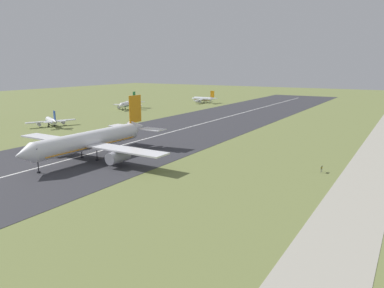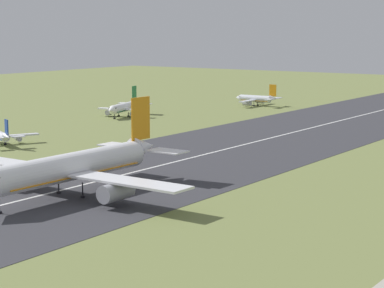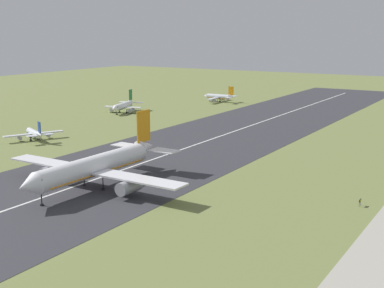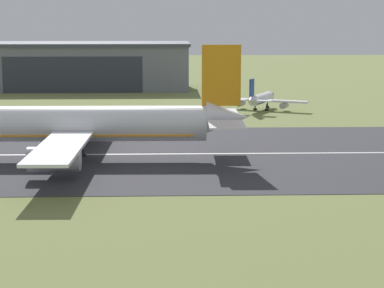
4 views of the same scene
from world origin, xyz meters
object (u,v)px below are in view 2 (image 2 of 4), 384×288
(airplane_parked_west, at_px, (0,136))
(airplane_parked_far_east, at_px, (256,99))
(airplane_parked_east, at_px, (124,108))
(airplane_landing, at_px, (72,167))

(airplane_parked_west, relative_size, airplane_parked_far_east, 0.90)
(airplane_parked_west, bearing_deg, airplane_parked_east, 11.98)
(airplane_landing, bearing_deg, airplane_parked_east, 35.40)
(airplane_parked_east, xyz_separation_m, airplane_parked_far_east, (57.23, -19.99, -0.33))
(airplane_parked_east, bearing_deg, airplane_landing, -144.60)
(airplane_parked_west, relative_size, airplane_parked_east, 0.83)
(airplane_parked_west, height_order, airplane_parked_east, airplane_parked_east)
(airplane_landing, xyz_separation_m, airplane_parked_east, (100.49, 71.41, -2.13))
(airplane_landing, distance_m, airplane_parked_west, 65.80)
(airplane_landing, relative_size, airplane_parked_east, 2.21)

